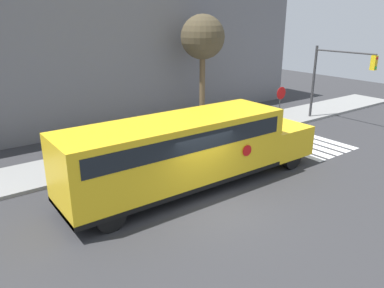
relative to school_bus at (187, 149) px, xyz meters
The scene contains 8 objects.
ground_plane 2.46m from the school_bus, 93.98° to the right, with size 60.00×60.00×0.00m, color #333335.
sidewalk_strip 4.95m from the school_bus, 91.54° to the left, with size 44.00×3.00×0.15m.
building_backdrop 11.53m from the school_bus, 90.65° to the left, with size 32.00×4.00×8.87m.
crosswalk_stripes 8.37m from the school_bus, ahead, with size 3.30×3.20×0.01m.
school_bus is the anchor object (origin of this frame).
stop_sign 9.98m from the school_bus, 20.86° to the left, with size 0.73×0.10×2.49m.
traffic_light 13.03m from the school_bus, 10.67° to the left, with size 0.28×4.03×4.68m.
tree_near_sidewalk 10.24m from the school_bus, 48.92° to the left, with size 2.63×2.63×6.57m.
Camera 1 is at (-7.66, -9.10, 6.45)m, focal length 35.00 mm.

